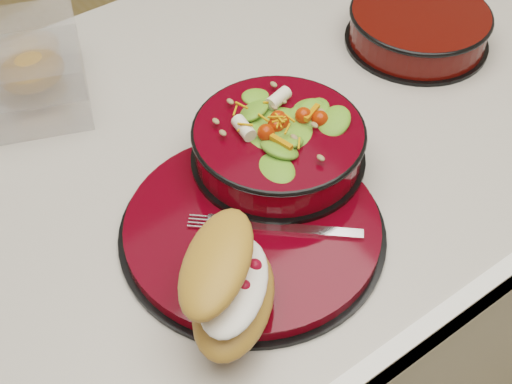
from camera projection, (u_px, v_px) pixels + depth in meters
island_counter at (219, 332)px, 1.24m from camera, size 1.24×0.74×0.90m
dinner_plate at (253, 228)px, 0.81m from camera, size 0.31×0.31×0.02m
salad_bowl at (278, 139)px, 0.85m from camera, size 0.21×0.21×0.09m
croissant at (230, 284)px, 0.69m from camera, size 0.16×0.16×0.09m
fork at (279, 228)px, 0.79m from camera, size 0.14×0.13×0.00m
extra_bowl at (419, 26)px, 1.05m from camera, size 0.21×0.21×0.05m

